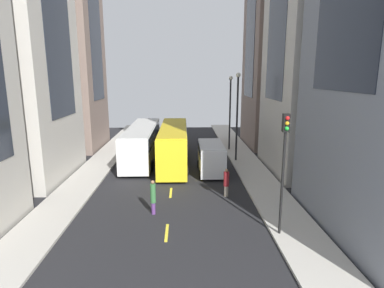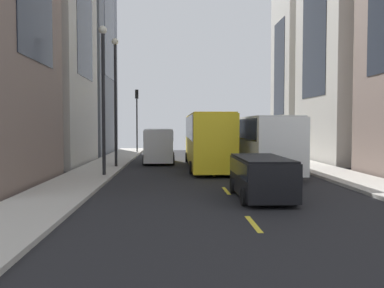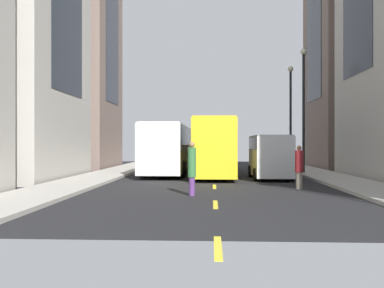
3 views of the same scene
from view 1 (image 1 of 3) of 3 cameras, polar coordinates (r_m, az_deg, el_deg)
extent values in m
plane|color=black|center=(32.07, -3.19, -2.91)|extent=(40.86, 40.86, 0.00)
cube|color=#B2ADA3|center=(33.01, -15.46, -2.77)|extent=(2.85, 44.00, 0.15)
cube|color=#B2ADA3|center=(32.61, 9.22, -2.66)|extent=(2.85, 44.00, 0.15)
cube|color=yellow|center=(18.03, -4.52, -15.42)|extent=(0.16, 2.00, 0.01)
cube|color=yellow|center=(23.50, -3.79, -8.63)|extent=(0.16, 2.00, 0.01)
cube|color=yellow|center=(29.19, -3.35, -4.43)|extent=(0.16, 2.00, 0.01)
cube|color=yellow|center=(34.97, -3.06, -1.62)|extent=(0.16, 2.00, 0.01)
cube|color=yellow|center=(40.82, -2.86, 0.40)|extent=(0.16, 2.00, 0.01)
cube|color=yellow|center=(46.71, -2.70, 1.90)|extent=(0.16, 2.00, 0.01)
cube|color=yellow|center=(52.63, -2.58, 3.07)|extent=(0.16, 2.00, 0.01)
cube|color=#B7B2A8|center=(29.26, -29.34, 16.37)|extent=(6.96, 9.43, 22.48)
cube|color=#1E232D|center=(29.26, -29.34, 16.37)|extent=(7.03, 5.19, 12.36)
cube|color=#7A665B|center=(39.83, -22.91, 17.12)|extent=(8.47, 8.15, 24.80)
cube|color=#1E232D|center=(39.83, -22.91, 17.12)|extent=(8.56, 4.48, 13.64)
cube|color=#B7B2A8|center=(30.02, 21.35, 22.20)|extent=(6.36, 9.32, 27.93)
cube|color=#1E232D|center=(30.02, 21.35, 22.20)|extent=(6.42, 5.12, 15.36)
cube|color=#7A665B|center=(40.34, 17.34, 18.19)|extent=(9.56, 8.81, 25.85)
cube|color=#1E232D|center=(40.34, 17.34, 18.19)|extent=(9.66, 4.84, 14.22)
cube|color=silver|center=(32.31, -8.84, 0.31)|extent=(2.55, 12.76, 3.00)
cube|color=black|center=(32.15, -8.88, 1.80)|extent=(2.60, 11.74, 1.20)
cube|color=beige|center=(32.03, -8.92, 3.01)|extent=(2.45, 12.25, 0.08)
cylinder|color=black|center=(36.56, -9.83, -0.38)|extent=(0.46, 1.00, 1.00)
cylinder|color=black|center=(36.30, -6.17, -0.36)|extent=(0.46, 1.00, 1.00)
cylinder|color=black|center=(29.00, -12.02, -3.78)|extent=(0.46, 1.00, 1.00)
cylinder|color=black|center=(28.66, -7.39, -3.80)|extent=(0.46, 1.00, 1.00)
cube|color=yellow|center=(30.53, -3.29, -0.09)|extent=(2.45, 12.33, 3.30)
cube|color=black|center=(30.36, -3.31, 1.49)|extent=(2.50, 11.34, 1.48)
cube|color=gold|center=(30.22, -3.33, 3.04)|extent=(2.35, 11.83, 0.08)
cylinder|color=black|center=(34.64, -4.95, -1.15)|extent=(0.44, 0.76, 0.76)
cylinder|color=black|center=(34.58, -1.22, -1.13)|extent=(0.44, 0.76, 0.76)
cylinder|color=black|center=(27.27, -5.86, -4.86)|extent=(0.44, 0.76, 0.76)
cylinder|color=black|center=(27.20, -1.10, -4.84)|extent=(0.44, 0.76, 0.76)
cube|color=white|center=(27.77, 3.42, -2.43)|extent=(2.05, 5.03, 2.30)
cube|color=black|center=(27.58, 3.44, -0.91)|extent=(2.09, 4.63, 0.69)
cube|color=silver|center=(27.49, 3.45, -0.03)|extent=(1.97, 4.83, 0.08)
cylinder|color=black|center=(29.46, 1.30, -3.54)|extent=(0.37, 0.72, 0.72)
cylinder|color=black|center=(29.62, 4.95, -3.50)|extent=(0.37, 0.72, 0.72)
cylinder|color=black|center=(26.48, 1.64, -5.37)|extent=(0.37, 0.72, 0.72)
cylinder|color=black|center=(26.65, 5.71, -5.31)|extent=(0.37, 0.72, 0.72)
cube|color=black|center=(42.63, -4.31, 2.05)|extent=(1.83, 4.40, 1.37)
cube|color=black|center=(42.57, -4.32, 2.51)|extent=(1.86, 4.05, 0.58)
cube|color=black|center=(42.50, -4.32, 3.01)|extent=(1.75, 4.22, 0.08)
cylinder|color=black|center=(44.11, -5.31, 1.65)|extent=(0.33, 0.62, 0.62)
cylinder|color=black|center=(44.03, -3.12, 1.67)|extent=(0.33, 0.62, 0.62)
cylinder|color=black|center=(41.44, -5.54, 0.96)|extent=(0.33, 0.62, 0.62)
cylinder|color=black|center=(41.36, -3.22, 0.98)|extent=(0.33, 0.62, 0.62)
cylinder|color=#593372|center=(20.12, -6.87, -11.26)|extent=(0.25, 0.25, 0.75)
cylinder|color=#336B38|center=(19.75, -6.95, -8.68)|extent=(0.33, 0.33, 1.19)
sphere|color=#8C6647|center=(19.51, -7.00, -6.75)|extent=(0.23, 0.23, 0.23)
cylinder|color=gray|center=(22.82, 6.07, -8.30)|extent=(0.29, 0.29, 0.77)
cylinder|color=maroon|center=(22.52, 6.12, -6.18)|extent=(0.38, 0.38, 1.01)
sphere|color=#8C6647|center=(22.34, 6.16, -4.67)|extent=(0.23, 0.23, 0.23)
cylinder|color=black|center=(17.18, 15.72, -6.89)|extent=(0.14, 0.14, 5.44)
cube|color=black|center=(16.44, 16.36, 3.63)|extent=(0.32, 0.32, 0.90)
sphere|color=red|center=(16.24, 16.60, 4.41)|extent=(0.20, 0.20, 0.20)
sphere|color=orange|center=(16.28, 16.55, 3.53)|extent=(0.20, 0.20, 0.20)
sphere|color=green|center=(16.31, 16.49, 2.66)|extent=(0.20, 0.20, 0.20)
cylinder|color=black|center=(35.73, 6.74, 5.10)|extent=(0.18, 0.18, 7.67)
sphere|color=silver|center=(35.46, 6.90, 11.55)|extent=(0.44, 0.44, 0.44)
cylinder|color=black|center=(31.08, 7.99, 4.32)|extent=(0.18, 0.18, 8.00)
sphere|color=silver|center=(30.80, 8.22, 12.05)|extent=(0.44, 0.44, 0.44)
camera|label=2|loc=(57.79, -0.20, 6.75)|focal=38.19mm
camera|label=3|loc=(6.54, -21.38, -62.91)|focal=39.47mm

